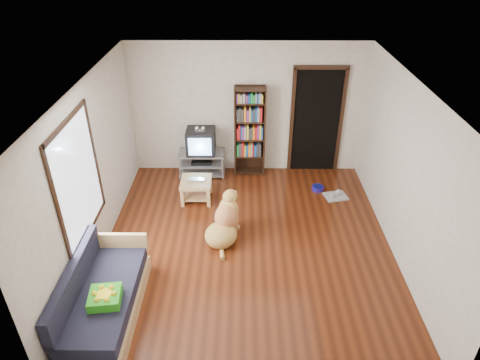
{
  "coord_description": "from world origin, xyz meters",
  "views": [
    {
      "loc": [
        -0.08,
        -5.26,
        4.38
      ],
      "look_at": [
        -0.12,
        0.52,
        0.9
      ],
      "focal_mm": 32.0,
      "sensor_mm": 36.0,
      "label": 1
    }
  ],
  "objects_px": {
    "grey_rag": "(336,196)",
    "laptop": "(196,181)",
    "tv_stand": "(202,162)",
    "bookshelf": "(250,127)",
    "dog_bowl": "(318,188)",
    "dog": "(225,223)",
    "green_cushion": "(105,297)",
    "crt_tv": "(201,141)",
    "sofa": "(102,299)",
    "coffee_table": "(196,186)"
  },
  "relations": [
    {
      "from": "bookshelf",
      "to": "crt_tv",
      "type": "bearing_deg",
      "value": -175.68
    },
    {
      "from": "bookshelf",
      "to": "dog",
      "type": "xyz_separation_m",
      "value": [
        -0.42,
        -2.15,
        -0.7
      ]
    },
    {
      "from": "dog_bowl",
      "to": "grey_rag",
      "type": "relative_size",
      "value": 0.55
    },
    {
      "from": "dog_bowl",
      "to": "laptop",
      "type": "bearing_deg",
      "value": -170.93
    },
    {
      "from": "dog_bowl",
      "to": "crt_tv",
      "type": "bearing_deg",
      "value": 164.9
    },
    {
      "from": "green_cushion",
      "to": "coffee_table",
      "type": "xyz_separation_m",
      "value": [
        0.82,
        2.9,
        -0.2
      ]
    },
    {
      "from": "crt_tv",
      "to": "sofa",
      "type": "xyz_separation_m",
      "value": [
        -0.97,
        -3.65,
        -0.48
      ]
    },
    {
      "from": "green_cushion",
      "to": "sofa",
      "type": "height_order",
      "value": "sofa"
    },
    {
      "from": "dog_bowl",
      "to": "tv_stand",
      "type": "distance_m",
      "value": 2.34
    },
    {
      "from": "tv_stand",
      "to": "crt_tv",
      "type": "distance_m",
      "value": 0.47
    },
    {
      "from": "laptop",
      "to": "grey_rag",
      "type": "height_order",
      "value": "laptop"
    },
    {
      "from": "laptop",
      "to": "sofa",
      "type": "xyz_separation_m",
      "value": [
        -0.95,
        -2.68,
        -0.15
      ]
    },
    {
      "from": "tv_stand",
      "to": "dog",
      "type": "height_order",
      "value": "dog"
    },
    {
      "from": "grey_rag",
      "to": "tv_stand",
      "type": "height_order",
      "value": "tv_stand"
    },
    {
      "from": "laptop",
      "to": "grey_rag",
      "type": "xyz_separation_m",
      "value": [
        2.58,
        0.11,
        -0.4
      ]
    },
    {
      "from": "crt_tv",
      "to": "laptop",
      "type": "bearing_deg",
      "value": -91.51
    },
    {
      "from": "laptop",
      "to": "dog",
      "type": "distance_m",
      "value": 1.24
    },
    {
      "from": "dog_bowl",
      "to": "coffee_table",
      "type": "xyz_separation_m",
      "value": [
        -2.28,
        -0.33,
        0.24
      ]
    },
    {
      "from": "green_cushion",
      "to": "bookshelf",
      "type": "distance_m",
      "value": 4.34
    },
    {
      "from": "green_cushion",
      "to": "grey_rag",
      "type": "relative_size",
      "value": 0.94
    },
    {
      "from": "dog_bowl",
      "to": "dog",
      "type": "bearing_deg",
      "value": -139.55
    },
    {
      "from": "tv_stand",
      "to": "coffee_table",
      "type": "bearing_deg",
      "value": -91.6
    },
    {
      "from": "dog_bowl",
      "to": "dog",
      "type": "distance_m",
      "value": 2.27
    },
    {
      "from": "green_cushion",
      "to": "laptop",
      "type": "bearing_deg",
      "value": 66.9
    },
    {
      "from": "green_cushion",
      "to": "dog",
      "type": "xyz_separation_m",
      "value": [
        1.38,
        1.76,
        -0.19
      ]
    },
    {
      "from": "dog_bowl",
      "to": "bookshelf",
      "type": "height_order",
      "value": "bookshelf"
    },
    {
      "from": "sofa",
      "to": "grey_rag",
      "type": "bearing_deg",
      "value": 38.39
    },
    {
      "from": "grey_rag",
      "to": "crt_tv",
      "type": "distance_m",
      "value": 2.79
    },
    {
      "from": "tv_stand",
      "to": "dog",
      "type": "bearing_deg",
      "value": -75.4
    },
    {
      "from": "bookshelf",
      "to": "sofa",
      "type": "bearing_deg",
      "value": -117.32
    },
    {
      "from": "green_cushion",
      "to": "tv_stand",
      "type": "xyz_separation_m",
      "value": [
        0.85,
        3.82,
        -0.21
      ]
    },
    {
      "from": "tv_stand",
      "to": "crt_tv",
      "type": "height_order",
      "value": "crt_tv"
    },
    {
      "from": "laptop",
      "to": "crt_tv",
      "type": "bearing_deg",
      "value": 94.21
    },
    {
      "from": "sofa",
      "to": "coffee_table",
      "type": "bearing_deg",
      "value": 70.72
    },
    {
      "from": "sofa",
      "to": "dog",
      "type": "bearing_deg",
      "value": 46.31
    },
    {
      "from": "crt_tv",
      "to": "sofa",
      "type": "distance_m",
      "value": 3.81
    },
    {
      "from": "green_cushion",
      "to": "bookshelf",
      "type": "relative_size",
      "value": 0.21
    },
    {
      "from": "crt_tv",
      "to": "dog",
      "type": "relative_size",
      "value": 0.59
    },
    {
      "from": "grey_rag",
      "to": "tv_stand",
      "type": "xyz_separation_m",
      "value": [
        -2.55,
        0.84,
        0.25
      ]
    },
    {
      "from": "green_cushion",
      "to": "tv_stand",
      "type": "distance_m",
      "value": 3.92
    },
    {
      "from": "crt_tv",
      "to": "bookshelf",
      "type": "bearing_deg",
      "value": 4.32
    },
    {
      "from": "laptop",
      "to": "bookshelf",
      "type": "height_order",
      "value": "bookshelf"
    },
    {
      "from": "green_cushion",
      "to": "crt_tv",
      "type": "distance_m",
      "value": 3.94
    },
    {
      "from": "tv_stand",
      "to": "bookshelf",
      "type": "xyz_separation_m",
      "value": [
        0.95,
        0.09,
        0.73
      ]
    },
    {
      "from": "dog_bowl",
      "to": "sofa",
      "type": "xyz_separation_m",
      "value": [
        -3.23,
        -3.04,
        0.22
      ]
    },
    {
      "from": "green_cushion",
      "to": "dog",
      "type": "height_order",
      "value": "dog"
    },
    {
      "from": "grey_rag",
      "to": "laptop",
      "type": "bearing_deg",
      "value": -177.47
    },
    {
      "from": "laptop",
      "to": "tv_stand",
      "type": "distance_m",
      "value": 0.96
    },
    {
      "from": "tv_stand",
      "to": "crt_tv",
      "type": "relative_size",
      "value": 1.55
    },
    {
      "from": "green_cushion",
      "to": "coffee_table",
      "type": "bearing_deg",
      "value": 67.06
    }
  ]
}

